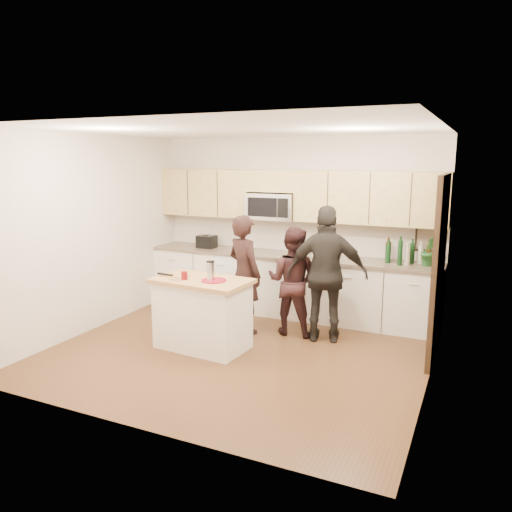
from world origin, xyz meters
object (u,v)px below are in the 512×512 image
at_px(island, 202,313).
at_px(toaster, 207,242).
at_px(woman_left, 244,274).
at_px(woman_center, 292,281).
at_px(woman_right, 327,275).

bearing_deg(island, toaster, 122.86).
distance_m(woman_left, woman_center, 0.66).
height_order(woman_left, woman_center, woman_left).
bearing_deg(island, woman_center, 53.71).
relative_size(island, woman_center, 0.85).
distance_m(woman_center, woman_right, 0.53).
relative_size(woman_left, woman_right, 0.91).
relative_size(island, woman_left, 0.77).
relative_size(woman_center, woman_right, 0.83).
xyz_separation_m(toaster, woman_left, (1.15, -0.97, -0.23)).
height_order(toaster, woman_left, woman_left).
bearing_deg(woman_left, woman_right, -148.44).
bearing_deg(woman_right, island, 18.87).
bearing_deg(woman_center, island, 47.66).
height_order(island, woman_left, woman_left).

